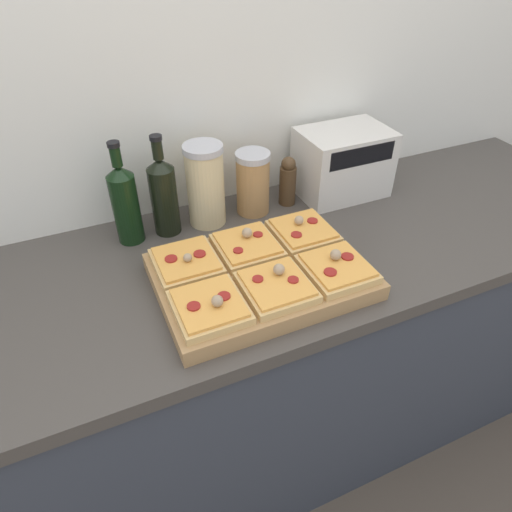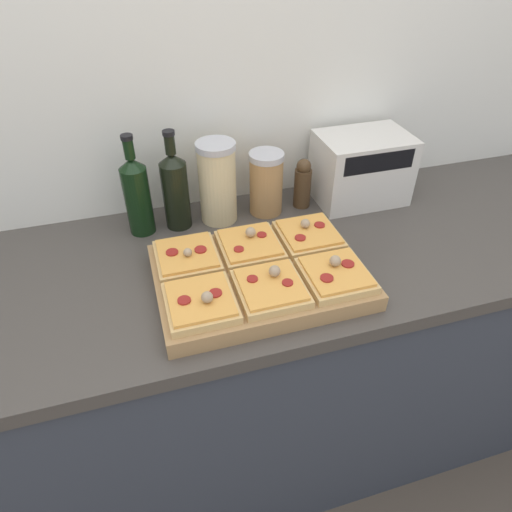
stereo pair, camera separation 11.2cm
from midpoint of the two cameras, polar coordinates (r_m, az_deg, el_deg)
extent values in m
cube|color=silver|center=(1.36, -13.21, 18.58)|extent=(6.00, 0.06, 2.50)
cube|color=#333842|center=(1.55, -5.75, -15.14)|extent=(2.60, 0.64, 0.88)
cube|color=#423D38|center=(1.22, -7.08, -1.92)|extent=(2.63, 0.67, 0.04)
cube|color=#A37A4C|center=(1.13, -2.23, -2.64)|extent=(0.51, 0.36, 0.04)
cube|color=tan|center=(1.14, -11.51, -0.98)|extent=(0.15, 0.16, 0.02)
cube|color=gold|center=(1.13, -11.60, -0.43)|extent=(0.14, 0.14, 0.01)
cylinder|color=maroon|center=(1.13, -13.41, -0.45)|extent=(0.03, 0.03, 0.00)
cylinder|color=maroon|center=(1.13, -9.90, 0.16)|extent=(0.03, 0.03, 0.00)
sphere|color=tan|center=(1.11, -11.43, -0.31)|extent=(0.02, 0.02, 0.02)
cube|color=tan|center=(1.17, -3.85, 1.02)|extent=(0.15, 0.16, 0.02)
cube|color=gold|center=(1.16, -3.88, 1.58)|extent=(0.14, 0.14, 0.01)
cylinder|color=maroon|center=(1.13, -5.10, 0.59)|extent=(0.03, 0.03, 0.00)
cylinder|color=maroon|center=(1.18, -2.48, 2.61)|extent=(0.03, 0.03, 0.00)
sphere|color=tan|center=(1.17, -3.88, 2.82)|extent=(0.03, 0.03, 0.03)
cube|color=tan|center=(1.22, 3.29, 2.87)|extent=(0.15, 0.16, 0.02)
cube|color=gold|center=(1.22, 3.31, 3.41)|extent=(0.14, 0.14, 0.01)
cylinder|color=maroon|center=(1.18, 2.37, 2.59)|extent=(0.03, 0.03, 0.00)
cylinder|color=maroon|center=(1.24, 4.51, 4.33)|extent=(0.03, 0.03, 0.00)
sphere|color=tan|center=(1.22, 2.78, 4.39)|extent=(0.02, 0.02, 0.02)
cube|color=tan|center=(1.01, -9.04, -6.53)|extent=(0.15, 0.16, 0.02)
cube|color=gold|center=(1.00, -9.12, -5.95)|extent=(0.14, 0.14, 0.01)
cylinder|color=maroon|center=(0.99, -11.06, -6.32)|extent=(0.03, 0.03, 0.00)
cylinder|color=maroon|center=(1.01, -7.25, -5.13)|extent=(0.03, 0.03, 0.00)
sphere|color=tan|center=(0.98, -8.17, -5.73)|extent=(0.03, 0.03, 0.03)
cube|color=tan|center=(1.05, -0.51, -4.08)|extent=(0.15, 0.16, 0.02)
cube|color=gold|center=(1.04, -0.51, -3.51)|extent=(0.14, 0.14, 0.01)
cylinder|color=maroon|center=(1.04, -2.87, -3.01)|extent=(0.03, 0.03, 0.00)
cylinder|color=maroon|center=(1.04, 1.59, -3.11)|extent=(0.03, 0.03, 0.00)
sphere|color=tan|center=(1.05, -0.17, -1.81)|extent=(0.03, 0.03, 0.03)
cube|color=tan|center=(1.11, 7.24, -1.77)|extent=(0.15, 0.16, 0.02)
cube|color=gold|center=(1.10, 7.30, -1.21)|extent=(0.14, 0.14, 0.01)
cylinder|color=maroon|center=(1.07, 6.31, -2.13)|extent=(0.03, 0.03, 0.00)
cylinder|color=maroon|center=(1.12, 8.58, -0.18)|extent=(0.03, 0.03, 0.00)
sphere|color=tan|center=(1.10, 7.07, 0.05)|extent=(0.03, 0.03, 0.03)
cylinder|color=black|center=(1.30, -18.31, 5.50)|extent=(0.07, 0.07, 0.20)
cone|color=black|center=(1.25, -19.33, 9.91)|extent=(0.07, 0.07, 0.03)
cylinder|color=black|center=(1.23, -19.72, 11.58)|extent=(0.03, 0.03, 0.05)
cylinder|color=black|center=(1.22, -20.04, 12.92)|extent=(0.03, 0.03, 0.01)
cylinder|color=black|center=(1.31, -13.80, 6.60)|extent=(0.07, 0.07, 0.20)
cone|color=black|center=(1.26, -14.57, 11.01)|extent=(0.07, 0.07, 0.03)
cylinder|color=black|center=(1.24, -14.87, 12.69)|extent=(0.03, 0.03, 0.05)
cylinder|color=black|center=(1.23, -15.11, 14.03)|extent=(0.03, 0.03, 0.01)
cylinder|color=beige|center=(1.32, -8.77, 8.31)|extent=(0.11, 0.11, 0.22)
cylinder|color=#B2B2B7|center=(1.27, -9.29, 13.07)|extent=(0.11, 0.11, 0.02)
cylinder|color=#AD7F4C|center=(1.37, -2.77, 8.70)|extent=(0.10, 0.10, 0.17)
cylinder|color=#B2B2B7|center=(1.33, -2.89, 12.32)|extent=(0.10, 0.10, 0.02)
cylinder|color=#47331E|center=(1.43, 1.69, 8.72)|extent=(0.05, 0.05, 0.12)
sphere|color=#47331E|center=(1.39, 1.75, 11.36)|extent=(0.04, 0.04, 0.04)
cube|color=beige|center=(1.48, 8.59, 11.41)|extent=(0.28, 0.19, 0.21)
cube|color=black|center=(1.39, 10.82, 12.15)|extent=(0.22, 0.01, 0.06)
cube|color=black|center=(1.56, 13.45, 12.56)|extent=(0.02, 0.02, 0.02)
camera|label=1|loc=(0.06, -92.86, -2.21)|focal=32.00mm
camera|label=2|loc=(0.06, 87.14, 2.21)|focal=32.00mm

